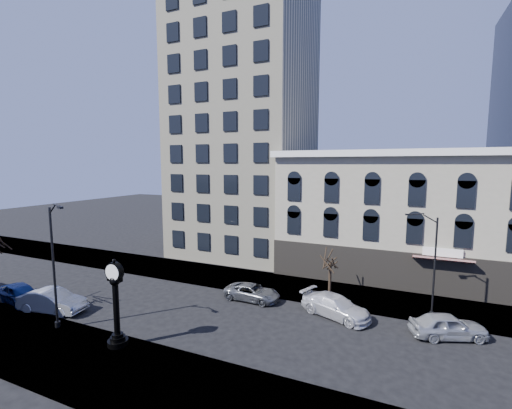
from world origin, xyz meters
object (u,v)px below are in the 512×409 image
at_px(street_clock, 116,307).
at_px(car_near_b, 53,301).
at_px(car_near_a, 21,294).
at_px(street_lamp_near, 55,233).

distance_m(street_clock, car_near_b, 8.84).
height_order(street_clock, car_near_a, street_clock).
height_order(street_clock, car_near_b, street_clock).
relative_size(street_lamp_near, car_near_b, 1.70).
bearing_deg(street_clock, car_near_b, 165.23).
bearing_deg(street_lamp_near, car_near_a, -177.26).
height_order(car_near_a, car_near_b, car_near_b).
bearing_deg(car_near_a, car_near_b, -79.05).
bearing_deg(car_near_b, street_clock, -112.16).
bearing_deg(car_near_a, street_clock, -87.20).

